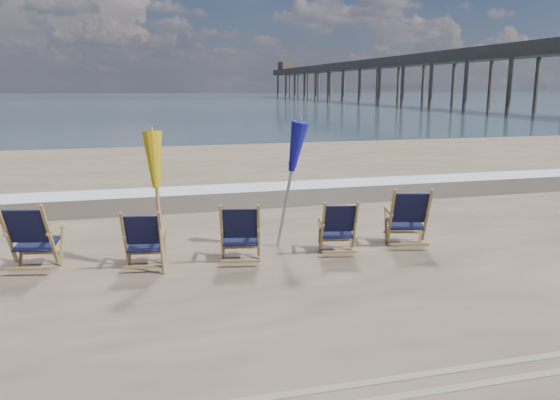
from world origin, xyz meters
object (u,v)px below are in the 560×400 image
(beach_chair_0, at_px, (50,238))
(beach_chair_2, at_px, (258,233))
(beach_chair_3, at_px, (355,227))
(umbrella_blue, at_px, (288,152))
(beach_chair_1, at_px, (161,240))
(beach_chair_4, at_px, (427,218))
(umbrella_yellow, at_px, (157,167))
(fishing_pier, at_px, (395,75))

(beach_chair_0, distance_m, beach_chair_2, 3.17)
(beach_chair_2, relative_size, beach_chair_3, 1.07)
(beach_chair_3, relative_size, umbrella_blue, 0.43)
(beach_chair_1, xyz_separation_m, beach_chair_2, (1.50, -0.13, 0.03))
(beach_chair_1, relative_size, beach_chair_4, 0.89)
(beach_chair_4, distance_m, umbrella_blue, 2.69)
(umbrella_blue, bearing_deg, beach_chair_3, -35.96)
(beach_chair_0, distance_m, umbrella_yellow, 1.96)
(umbrella_yellow, relative_size, fishing_pier, 0.02)
(umbrella_blue, bearing_deg, fishing_pier, 62.18)
(beach_chair_3, xyz_separation_m, fishing_pier, (36.85, 72.38, 4.16))
(beach_chair_1, relative_size, umbrella_yellow, 0.46)
(umbrella_yellow, bearing_deg, umbrella_blue, 16.41)
(beach_chair_2, height_order, beach_chair_4, beach_chair_4)
(beach_chair_1, height_order, umbrella_blue, umbrella_blue)
(beach_chair_0, height_order, beach_chair_1, beach_chair_0)
(beach_chair_3, distance_m, umbrella_yellow, 3.39)
(umbrella_blue, relative_size, fishing_pier, 0.02)
(beach_chair_4, relative_size, umbrella_yellow, 0.52)
(beach_chair_0, relative_size, beach_chair_4, 1.01)
(beach_chair_3, bearing_deg, beach_chair_4, -166.41)
(beach_chair_4, bearing_deg, beach_chair_2, 17.47)
(beach_chair_3, bearing_deg, beach_chair_0, 7.49)
(beach_chair_2, bearing_deg, fishing_pier, -105.86)
(beach_chair_2, relative_size, beach_chair_4, 0.93)
(beach_chair_0, distance_m, beach_chair_4, 6.17)
(beach_chair_3, distance_m, beach_chair_4, 1.36)
(beach_chair_2, distance_m, fishing_pier, 82.16)
(beach_chair_0, bearing_deg, fishing_pier, -107.81)
(umbrella_yellow, bearing_deg, beach_chair_1, 29.75)
(umbrella_yellow, bearing_deg, fishing_pier, 61.03)
(beach_chair_1, height_order, beach_chair_2, beach_chair_2)
(beach_chair_0, bearing_deg, beach_chair_3, -172.18)
(beach_chair_2, relative_size, umbrella_yellow, 0.48)
(beach_chair_4, height_order, fishing_pier, fishing_pier)
(umbrella_yellow, distance_m, umbrella_blue, 2.32)
(fishing_pier, bearing_deg, beach_chair_4, -116.14)
(beach_chair_4, bearing_deg, umbrella_blue, -0.51)
(beach_chair_1, height_order, umbrella_yellow, umbrella_yellow)
(beach_chair_4, xyz_separation_m, umbrella_yellow, (-4.55, 0.01, 1.06))
(beach_chair_2, distance_m, umbrella_yellow, 1.88)
(beach_chair_1, xyz_separation_m, umbrella_blue, (2.20, 0.64, 1.22))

